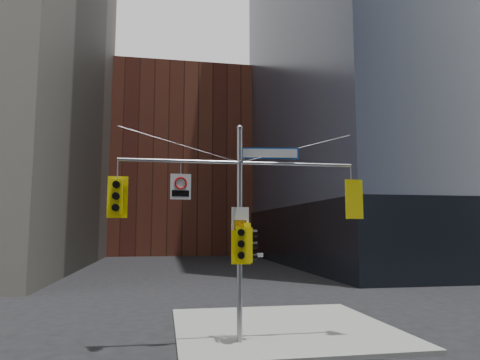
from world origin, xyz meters
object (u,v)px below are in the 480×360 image
object	(u,v)px
signal_assembly	(240,210)
traffic_light_east_arm	(352,199)
traffic_light_west_arm	(117,197)
street_sign_blade	(270,153)
traffic_light_pole_front	(241,244)
traffic_light_pole_side	(249,245)
regulatory_sign_arm	(181,186)

from	to	relation	value
signal_assembly	traffic_light_east_arm	bearing A→B (deg)	0.01
traffic_light_west_arm	street_sign_blade	bearing A→B (deg)	0.82
traffic_light_west_arm	traffic_light_east_arm	bearing A→B (deg)	0.84
traffic_light_pole_front	street_sign_blade	world-z (taller)	street_sign_blade
traffic_light_west_arm	street_sign_blade	size ratio (longest dim) A/B	0.68
traffic_light_west_arm	traffic_light_east_arm	world-z (taller)	traffic_light_east_arm
traffic_light_west_arm	traffic_light_pole_side	bearing A→B (deg)	0.81
traffic_light_east_arm	traffic_light_pole_side	bearing A→B (deg)	-2.77
traffic_light_pole_side	traffic_light_pole_front	size ratio (longest dim) A/B	0.86
traffic_light_east_arm	regulatory_sign_arm	distance (m)	5.97
traffic_light_east_arm	traffic_light_pole_side	world-z (taller)	traffic_light_east_arm
traffic_light_pole_front	street_sign_blade	size ratio (longest dim) A/B	0.68
traffic_light_pole_front	traffic_light_east_arm	bearing A→B (deg)	13.52
regulatory_sign_arm	traffic_light_west_arm	bearing A→B (deg)	175.13
traffic_light_pole_side	street_sign_blade	size ratio (longest dim) A/B	0.59
traffic_light_east_arm	traffic_light_pole_front	distance (m)	4.27
street_sign_blade	regulatory_sign_arm	size ratio (longest dim) A/B	2.35
traffic_light_west_arm	traffic_light_pole_side	distance (m)	4.58
signal_assembly	street_sign_blade	distance (m)	2.20
regulatory_sign_arm	signal_assembly	bearing A→B (deg)	-3.32
signal_assembly	traffic_light_pole_side	xyz separation A→B (m)	(0.33, 0.00, -1.17)
traffic_light_pole_front	regulatory_sign_arm	xyz separation A→B (m)	(-1.96, 0.25, 1.88)
signal_assembly	traffic_light_pole_side	world-z (taller)	signal_assembly
traffic_light_pole_front	signal_assembly	bearing A→B (deg)	99.92
signal_assembly	traffic_light_west_arm	distance (m)	3.99
traffic_light_west_arm	traffic_light_east_arm	size ratio (longest dim) A/B	0.99
traffic_light_pole_side	regulatory_sign_arm	bearing A→B (deg)	93.77
traffic_light_east_arm	traffic_light_pole_front	size ratio (longest dim) A/B	1.01
signal_assembly	street_sign_blade	world-z (taller)	signal_assembly
traffic_light_pole_side	signal_assembly	bearing A→B (deg)	93.92
signal_assembly	traffic_light_west_arm	xyz separation A→B (m)	(-3.98, 0.01, 0.38)
traffic_light_pole_side	street_sign_blade	distance (m)	3.19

